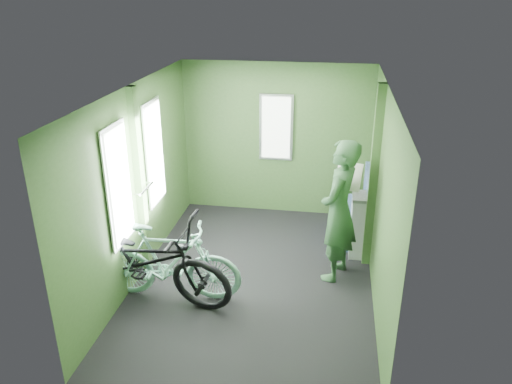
% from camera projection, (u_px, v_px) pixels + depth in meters
% --- Properties ---
extents(room, '(4.00, 4.02, 2.31)m').
position_uv_depth(room, '(252.00, 166.00, 5.57)').
color(room, black).
rests_on(room, ground).
extents(bicycle_black, '(2.18, 1.28, 1.19)m').
position_uv_depth(bicycle_black, '(149.00, 299.00, 5.68)').
color(bicycle_black, black).
rests_on(bicycle_black, ground).
extents(bicycle_mint, '(1.64, 0.65, 1.02)m').
position_uv_depth(bicycle_mint, '(172.00, 299.00, 5.69)').
color(bicycle_mint, '#87CCB6').
rests_on(bicycle_mint, ground).
extents(passenger, '(0.59, 0.76, 1.74)m').
position_uv_depth(passenger, '(339.00, 211.00, 5.82)').
color(passenger, '#284A2B').
rests_on(passenger, ground).
extents(waste_box, '(0.25, 0.35, 0.85)m').
position_uv_depth(waste_box, '(360.00, 225.00, 6.47)').
color(waste_box, gray).
rests_on(waste_box, ground).
extents(bench_seat, '(0.52, 0.93, 0.98)m').
position_uv_depth(bench_seat, '(350.00, 218.00, 6.97)').
color(bench_seat, navy).
rests_on(bench_seat, ground).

